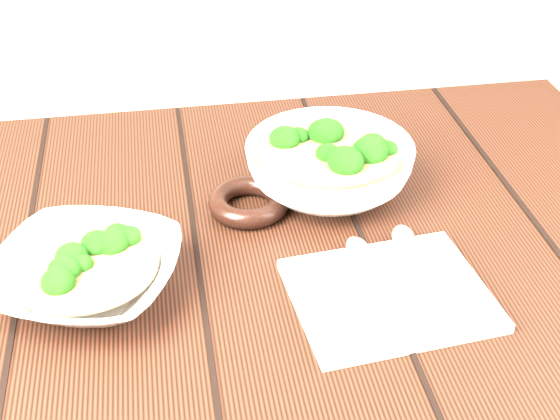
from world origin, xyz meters
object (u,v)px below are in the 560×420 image
soup_bowl_front (87,274)px  napkin (389,295)px  trivet (248,202)px  soup_bowl_back (329,166)px  table (220,337)px

soup_bowl_front → napkin: soup_bowl_front is taller
soup_bowl_front → trivet: size_ratio=2.47×
soup_bowl_front → napkin: 0.33m
trivet → napkin: (0.13, -0.19, -0.01)m
trivet → napkin: bearing=-56.6°
soup_bowl_front → trivet: bearing=33.5°
soup_bowl_back → napkin: soup_bowl_back is taller
soup_bowl_front → table: bearing=11.9°
table → napkin: napkin is taller
soup_bowl_front → trivet: 0.23m
soup_bowl_front → trivet: (0.19, 0.13, -0.01)m
soup_bowl_back → napkin: bearing=-85.4°
soup_bowl_front → trivet: soup_bowl_front is taller
soup_bowl_back → trivet: 0.12m
table → soup_bowl_front: size_ratio=4.73×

